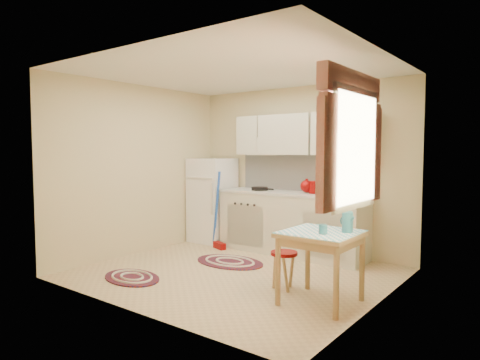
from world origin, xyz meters
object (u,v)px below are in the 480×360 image
at_px(fridge, 212,200).
at_px(base_cabinets, 291,224).
at_px(table, 321,268).
at_px(stool, 284,270).

bearing_deg(fridge, base_cabinets, 1.92).
distance_m(fridge, table, 3.20).
distance_m(base_cabinets, table, 2.06).
bearing_deg(stool, table, -15.72).
height_order(fridge, base_cabinets, fridge).
relative_size(table, stool, 1.71).
xyz_separation_m(table, stool, (-0.51, 0.14, -0.15)).
height_order(table, stool, table).
xyz_separation_m(fridge, stool, (2.26, -1.41, -0.49)).
bearing_deg(base_cabinets, fridge, -178.08).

